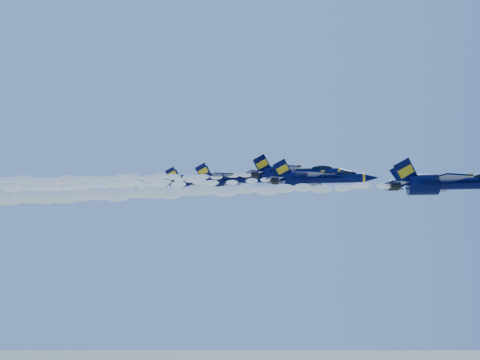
# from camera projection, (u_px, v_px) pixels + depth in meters

# --- Properties ---
(jet_lead) EXTENTS (17.85, 14.64, 6.63)m
(jet_lead) POSITION_uv_depth(u_px,v_px,m) (451.00, 183.00, 69.21)
(jet_lead) COLOR black
(smoke_trail_jet_lead) EXTENTS (57.14, 2.42, 2.18)m
(smoke_trail_jet_lead) POSITION_uv_depth(u_px,v_px,m) (177.00, 192.00, 73.05)
(smoke_trail_jet_lead) COLOR white
(jet_second) EXTENTS (15.55, 12.76, 5.78)m
(jet_second) POSITION_uv_depth(u_px,v_px,m) (317.00, 178.00, 77.98)
(jet_second) COLOR black
(smoke_trail_jet_second) EXTENTS (57.14, 2.11, 1.90)m
(smoke_trail_jet_second) POSITION_uv_depth(u_px,v_px,m) (85.00, 186.00, 81.72)
(smoke_trail_jet_second) COLOR white
(jet_third) EXTENTS (17.68, 14.50, 6.57)m
(jet_third) POSITION_uv_depth(u_px,v_px,m) (295.00, 173.00, 93.15)
(jet_third) COLOR black
(smoke_trail_jet_third) EXTENTS (57.14, 2.39, 2.15)m
(smoke_trail_jet_third) POSITION_uv_depth(u_px,v_px,m) (96.00, 180.00, 96.98)
(smoke_trail_jet_third) COLOR white
(jet_fourth) EXTENTS (16.21, 13.30, 6.03)m
(jet_fourth) POSITION_uv_depth(u_px,v_px,m) (232.00, 179.00, 97.96)
(jet_fourth) COLOR black
(smoke_trail_jet_fourth) EXTENTS (57.14, 2.20, 1.98)m
(smoke_trail_jet_fourth) POSITION_uv_depth(u_px,v_px,m) (48.00, 185.00, 101.73)
(smoke_trail_jet_fourth) COLOR white
(jet_fifth) EXTENTS (15.20, 12.47, 5.65)m
(jet_fifth) POSITION_uv_depth(u_px,v_px,m) (197.00, 181.00, 107.68)
(jet_fifth) COLOR black
(smoke_trail_jet_fifth) EXTENTS (57.14, 2.06, 1.85)m
(smoke_trail_jet_fifth) POSITION_uv_depth(u_px,v_px,m) (32.00, 186.00, 111.40)
(smoke_trail_jet_fifth) COLOR white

